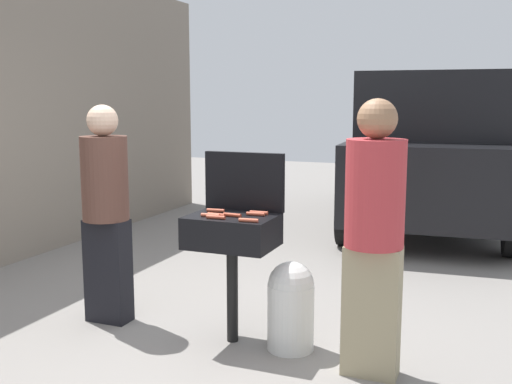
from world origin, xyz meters
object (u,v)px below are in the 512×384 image
hot_dog_3 (232,215)px  hot_dog_6 (210,215)px  hot_dog_4 (216,217)px  hot_dog_7 (248,220)px  hot_dog_1 (216,215)px  person_right (374,229)px  parked_minivan (434,150)px  hot_dog_0 (256,214)px  person_left (106,206)px  hot_dog_2 (259,213)px  propane_tank (291,304)px  bbq_grill (232,236)px  hot_dog_5 (216,210)px

hot_dog_3 → hot_dog_6: bearing=-154.4°
hot_dog_4 → hot_dog_7: size_ratio=1.00×
hot_dog_1 → hot_dog_4: (0.03, -0.08, 0.00)m
hot_dog_7 → hot_dog_1: bearing=162.0°
hot_dog_1 → person_right: (1.10, -0.08, 0.01)m
hot_dog_6 → parked_minivan: parked_minivan is taller
hot_dog_0 → person_left: person_left is taller
hot_dog_2 → hot_dog_3: size_ratio=1.00×
hot_dog_1 → propane_tank: 0.79m
hot_dog_4 → parked_minivan: 4.89m
hot_dog_2 → parked_minivan: size_ratio=0.03×
hot_dog_4 → hot_dog_7: 0.24m
hot_dog_6 → hot_dog_3: bearing=25.6°
person_left → bbq_grill: bearing=5.4°
hot_dog_2 → person_left: size_ratio=0.08×
hot_dog_5 → hot_dog_4: bearing=-64.0°
bbq_grill → parked_minivan: parked_minivan is taller
bbq_grill → person_right: bearing=-8.8°
hot_dog_1 → propane_tank: hot_dog_1 is taller
hot_dog_1 → person_right: 1.10m
hot_dog_5 → person_left: person_left is taller
parked_minivan → hot_dog_7: bearing=77.6°
hot_dog_2 → hot_dog_6: bearing=-142.2°
hot_dog_3 → hot_dog_5: 0.21m
hot_dog_2 → hot_dog_4: size_ratio=1.00×
hot_dog_4 → person_right: bearing=-0.3°
bbq_grill → hot_dog_3: size_ratio=6.99×
bbq_grill → hot_dog_3: 0.16m
hot_dog_2 → propane_tank: hot_dog_2 is taller
hot_dog_3 → hot_dog_0: bearing=35.4°
parked_minivan → propane_tank: bearing=80.2°
hot_dog_6 → hot_dog_7: 0.31m
hot_dog_5 → bbq_grill: bearing=-23.8°
hot_dog_5 → parked_minivan: parked_minivan is taller
hot_dog_3 → hot_dog_4: bearing=-122.6°
hot_dog_4 → hot_dog_5: (-0.11, 0.22, 0.00)m
hot_dog_6 → propane_tank: hot_dog_6 is taller
bbq_grill → hot_dog_5: hot_dog_5 is taller
hot_dog_4 → parked_minivan: size_ratio=0.03×
hot_dog_6 → propane_tank: bearing=13.0°
hot_dog_0 → hot_dog_2: size_ratio=1.00×
hot_dog_3 → hot_dog_4: 0.13m
hot_dog_6 → person_left: person_left is taller
hot_dog_3 → parked_minivan: (0.86, 4.69, 0.10)m
hot_dog_5 → hot_dog_7: (0.35, -0.23, 0.00)m
hot_dog_0 → hot_dog_3: (-0.13, -0.09, 0.00)m
hot_dog_3 → hot_dog_6: same height
bbq_grill → parked_minivan: bearing=79.2°
propane_tank → hot_dog_3: bearing=-171.6°
hot_dog_0 → person_right: bearing=-13.8°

